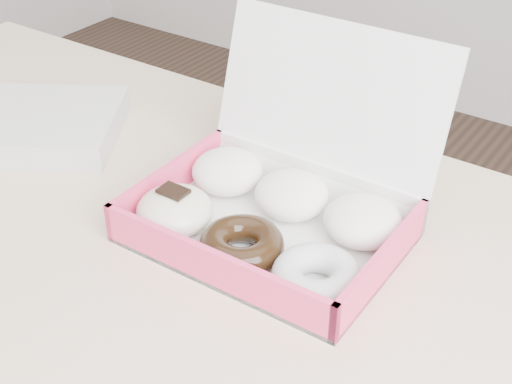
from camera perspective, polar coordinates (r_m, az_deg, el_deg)
The scene contains 3 objects.
table at distance 0.91m, azimuth -14.14°, elevation -6.47°, with size 1.20×0.80×0.75m.
donut_box at distance 0.81m, azimuth 1.45°, elevation -1.03°, with size 0.29×0.27×0.21m.
newspapers at distance 1.05m, azimuth -17.40°, elevation 5.15°, with size 0.24×0.19×0.04m, color silver.
Camera 1 is at (0.57, -0.43, 1.24)m, focal length 50.00 mm.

